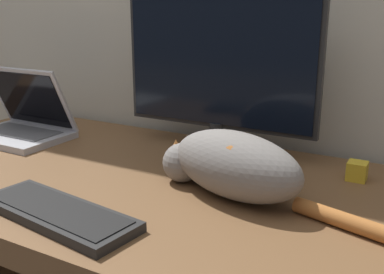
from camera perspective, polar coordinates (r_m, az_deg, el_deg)
The scene contains 6 objects.
desk at distance 1.17m, azimuth -5.21°, elevation -11.95°, with size 1.63×0.76×0.75m.
monitor at distance 1.25m, azimuth 3.31°, elevation 8.24°, with size 0.57×0.16×0.43m.
laptop at distance 1.53m, azimuth -20.86°, elevation 1.59°, with size 0.32×0.22×0.22m.
external_keyboard at distance 0.94m, azimuth -16.73°, elevation -9.20°, with size 0.37×0.17×0.02m.
cat at distance 0.98m, azimuth 5.19°, elevation -3.43°, with size 0.54×0.24×0.15m.
small_toy at distance 1.15m, azimuth 20.22°, elevation -4.07°, with size 0.05×0.05×0.05m.
Camera 1 is at (0.59, -0.47, 1.15)m, focal length 42.00 mm.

